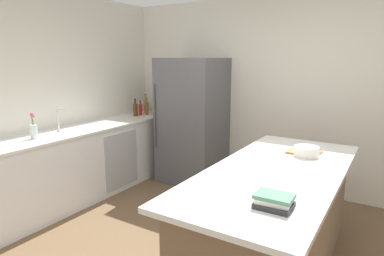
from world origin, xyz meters
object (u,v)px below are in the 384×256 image
(olive_oil_bottle, at_px, (146,105))
(cookbook_stack, at_px, (274,201))
(flower_vase, at_px, (34,130))
(cutting_board, at_px, (304,152))
(kitchen_island, at_px, (274,220))
(sink_faucet, at_px, (59,119))
(syrup_bottle, at_px, (135,109))
(vinegar_bottle, at_px, (147,108))
(soda_bottle, at_px, (154,105))
(refrigerator, at_px, (193,121))
(mixing_bowl, at_px, (307,151))
(hot_sauce_bottle, at_px, (140,109))

(olive_oil_bottle, height_order, cookbook_stack, olive_oil_bottle)
(flower_vase, height_order, cutting_board, flower_vase)
(kitchen_island, distance_m, sink_faucet, 2.72)
(flower_vase, height_order, syrup_bottle, flower_vase)
(cutting_board, bearing_deg, olive_oil_bottle, 160.22)
(sink_faucet, distance_m, vinegar_bottle, 1.54)
(soda_bottle, bearing_deg, refrigerator, -11.65)
(cookbook_stack, distance_m, cutting_board, 1.30)
(soda_bottle, xyz_separation_m, mixing_bowl, (2.68, -1.16, -0.09))
(kitchen_island, bearing_deg, flower_vase, -170.66)
(hot_sauce_bottle, bearing_deg, olive_oil_bottle, 104.70)
(vinegar_bottle, height_order, cookbook_stack, vinegar_bottle)
(refrigerator, xyz_separation_m, soda_bottle, (-0.84, 0.17, 0.15))
(refrigerator, bearing_deg, kitchen_island, -40.85)
(refrigerator, height_order, hot_sauce_bottle, refrigerator)
(cutting_board, bearing_deg, soda_bottle, 157.97)
(vinegar_bottle, height_order, hot_sauce_bottle, vinegar_bottle)
(syrup_bottle, height_order, cookbook_stack, syrup_bottle)
(cookbook_stack, xyz_separation_m, mixing_bowl, (-0.09, 1.20, 0.00))
(soda_bottle, distance_m, cookbook_stack, 3.65)
(hot_sauce_bottle, height_order, mixing_bowl, hot_sauce_bottle)
(sink_faucet, height_order, soda_bottle, soda_bottle)
(cookbook_stack, bearing_deg, mixing_bowl, 94.46)
(cutting_board, bearing_deg, kitchen_island, -96.61)
(soda_bottle, bearing_deg, flower_vase, -90.77)
(sink_faucet, bearing_deg, vinegar_bottle, 86.63)
(kitchen_island, bearing_deg, sink_faucet, -178.78)
(olive_oil_bottle, relative_size, hot_sauce_bottle, 1.37)
(refrigerator, bearing_deg, soda_bottle, 168.35)
(flower_vase, bearing_deg, refrigerator, 65.78)
(hot_sauce_bottle, xyz_separation_m, cookbook_stack, (2.83, -2.09, -0.06))
(vinegar_bottle, xyz_separation_m, mixing_bowl, (2.68, -0.98, -0.07))
(olive_oil_bottle, xyz_separation_m, syrup_bottle, (0.04, -0.30, -0.02))
(olive_oil_bottle, xyz_separation_m, hot_sauce_bottle, (0.05, -0.19, -0.03))
(vinegar_bottle, height_order, cutting_board, vinegar_bottle)
(vinegar_bottle, relative_size, mixing_bowl, 1.18)
(syrup_bottle, xyz_separation_m, cookbook_stack, (2.84, -1.98, -0.07))
(olive_oil_bottle, distance_m, vinegar_bottle, 0.16)
(kitchen_island, height_order, soda_bottle, soda_bottle)
(olive_oil_bottle, bearing_deg, cutting_board, -19.78)
(syrup_bottle, bearing_deg, cookbook_stack, -34.94)
(flower_vase, bearing_deg, mixing_bowl, 18.95)
(refrigerator, distance_m, vinegar_bottle, 0.84)
(olive_oil_bottle, bearing_deg, sink_faucet, -89.25)
(flower_vase, relative_size, cookbook_stack, 1.30)
(kitchen_island, distance_m, cookbook_stack, 0.87)
(mixing_bowl, bearing_deg, cutting_board, 114.37)
(refrigerator, xyz_separation_m, cookbook_stack, (1.94, -2.19, 0.05))
(cookbook_stack, xyz_separation_m, cutting_board, (-0.14, 1.30, -0.03))
(kitchen_island, xyz_separation_m, sink_faucet, (-2.65, -0.06, 0.61))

